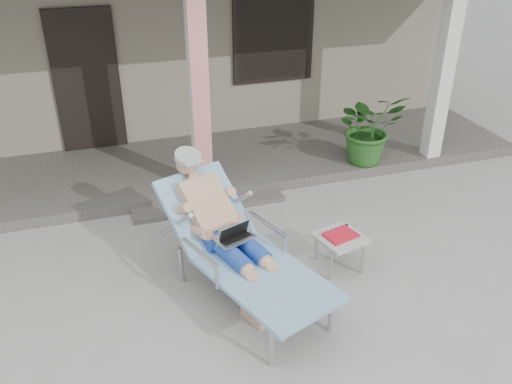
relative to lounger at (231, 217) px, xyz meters
name	(u,v)px	position (x,y,z in m)	size (l,w,h in m)	color
ground	(251,295)	(0.15, -0.16, -0.87)	(60.00, 60.00, 0.00)	#9E9E99
house	(149,13)	(0.15, 6.33, 0.80)	(10.40, 5.40, 3.30)	gray
porch_deck	(192,166)	(0.15, 2.84, -0.79)	(10.00, 2.00, 0.15)	#605B56
porch_step	(209,205)	(0.15, 1.69, -0.83)	(2.00, 0.30, 0.07)	#605B56
lounger	(231,217)	(0.00, 0.00, 0.00)	(1.48, 2.23, 1.41)	#B7B7BC
side_table	(340,239)	(1.21, 0.02, -0.51)	(0.57, 0.57, 0.42)	#B0AFAB
potted_palm	(369,127)	(2.62, 2.09, -0.19)	(0.96, 0.83, 1.06)	#26591E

